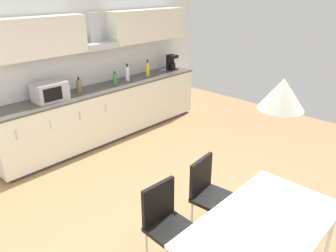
{
  "coord_description": "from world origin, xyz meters",
  "views": [
    {
      "loc": [
        -2.48,
        -1.82,
        2.53
      ],
      "look_at": [
        0.1,
        0.63,
        1.0
      ],
      "focal_mm": 35.0,
      "sensor_mm": 36.0,
      "label": 1
    }
  ],
  "objects_px": {
    "microwave": "(50,91)",
    "chair_far_right": "(208,189)",
    "bottle_yellow": "(148,69)",
    "bottle_green": "(115,78)",
    "bottle_white": "(127,73)",
    "coffee_maker": "(171,62)",
    "dining_table": "(263,227)",
    "bottle_brown": "(79,86)",
    "pendant_lamp": "(282,94)",
    "chair_far_left": "(166,219)"
  },
  "relations": [
    {
      "from": "coffee_maker",
      "to": "bottle_brown",
      "type": "relative_size",
      "value": 1.19
    },
    {
      "from": "dining_table",
      "to": "pendant_lamp",
      "type": "bearing_deg",
      "value": 0.0
    },
    {
      "from": "coffee_maker",
      "to": "chair_far_left",
      "type": "distance_m",
      "value": 4.26
    },
    {
      "from": "bottle_yellow",
      "to": "bottle_green",
      "type": "relative_size",
      "value": 1.49
    },
    {
      "from": "microwave",
      "to": "pendant_lamp",
      "type": "height_order",
      "value": "pendant_lamp"
    },
    {
      "from": "dining_table",
      "to": "chair_far_left",
      "type": "distance_m",
      "value": 0.88
    },
    {
      "from": "bottle_brown",
      "to": "bottle_yellow",
      "type": "height_order",
      "value": "bottle_yellow"
    },
    {
      "from": "chair_far_right",
      "to": "chair_far_left",
      "type": "bearing_deg",
      "value": 179.97
    },
    {
      "from": "bottle_green",
      "to": "chair_far_left",
      "type": "bearing_deg",
      "value": -120.48
    },
    {
      "from": "microwave",
      "to": "pendant_lamp",
      "type": "xyz_separation_m",
      "value": [
        -0.09,
        -3.61,
        0.77
      ]
    },
    {
      "from": "pendant_lamp",
      "to": "chair_far_right",
      "type": "bearing_deg",
      "value": 67.8
    },
    {
      "from": "coffee_maker",
      "to": "chair_far_left",
      "type": "xyz_separation_m",
      "value": [
        -3.13,
        -2.84,
        -0.55
      ]
    },
    {
      "from": "chair_far_left",
      "to": "dining_table",
      "type": "bearing_deg",
      "value": -67.52
    },
    {
      "from": "microwave",
      "to": "bottle_white",
      "type": "bearing_deg",
      "value": 0.83
    },
    {
      "from": "pendant_lamp",
      "to": "bottle_brown",
      "type": "bearing_deg",
      "value": 80.49
    },
    {
      "from": "bottle_brown",
      "to": "bottle_yellow",
      "type": "bearing_deg",
      "value": -1.2
    },
    {
      "from": "chair_far_right",
      "to": "bottle_yellow",
      "type": "bearing_deg",
      "value": 57.76
    },
    {
      "from": "coffee_maker",
      "to": "bottle_brown",
      "type": "height_order",
      "value": "coffee_maker"
    },
    {
      "from": "bottle_yellow",
      "to": "bottle_green",
      "type": "distance_m",
      "value": 0.74
    },
    {
      "from": "chair_far_left",
      "to": "bottle_green",
      "type": "bearing_deg",
      "value": 59.52
    },
    {
      "from": "bottle_green",
      "to": "dining_table",
      "type": "bearing_deg",
      "value": -110.29
    },
    {
      "from": "microwave",
      "to": "bottle_brown",
      "type": "relative_size",
      "value": 1.9
    },
    {
      "from": "dining_table",
      "to": "chair_far_right",
      "type": "xyz_separation_m",
      "value": [
        0.33,
        0.8,
        -0.16
      ]
    },
    {
      "from": "microwave",
      "to": "chair_far_right",
      "type": "relative_size",
      "value": 0.55
    },
    {
      "from": "bottle_brown",
      "to": "dining_table",
      "type": "distance_m",
      "value": 3.7
    },
    {
      "from": "bottle_white",
      "to": "chair_far_right",
      "type": "distance_m",
      "value": 3.16
    },
    {
      "from": "bottle_white",
      "to": "dining_table",
      "type": "height_order",
      "value": "bottle_white"
    },
    {
      "from": "microwave",
      "to": "chair_far_left",
      "type": "bearing_deg",
      "value": -98.55
    },
    {
      "from": "bottle_white",
      "to": "coffee_maker",
      "type": "bearing_deg",
      "value": 0.21
    },
    {
      "from": "dining_table",
      "to": "chair_far_left",
      "type": "relative_size",
      "value": 1.7
    },
    {
      "from": "coffee_maker",
      "to": "chair_far_right",
      "type": "height_order",
      "value": "coffee_maker"
    },
    {
      "from": "bottle_white",
      "to": "bottle_brown",
      "type": "bearing_deg",
      "value": -179.99
    },
    {
      "from": "microwave",
      "to": "chair_far_left",
      "type": "distance_m",
      "value": 2.89
    },
    {
      "from": "dining_table",
      "to": "bottle_green",
      "type": "bearing_deg",
      "value": 69.71
    },
    {
      "from": "bottle_green",
      "to": "dining_table",
      "type": "xyz_separation_m",
      "value": [
        -1.35,
        -3.65,
        -0.33
      ]
    },
    {
      "from": "bottle_brown",
      "to": "dining_table",
      "type": "height_order",
      "value": "bottle_brown"
    },
    {
      "from": "bottle_yellow",
      "to": "chair_far_left",
      "type": "relative_size",
      "value": 0.36
    },
    {
      "from": "coffee_maker",
      "to": "bottle_yellow",
      "type": "height_order",
      "value": "bottle_yellow"
    },
    {
      "from": "bottle_green",
      "to": "microwave",
      "type": "bearing_deg",
      "value": -177.93
    },
    {
      "from": "bottle_yellow",
      "to": "dining_table",
      "type": "bearing_deg",
      "value": -120.18
    },
    {
      "from": "bottle_white",
      "to": "chair_far_left",
      "type": "height_order",
      "value": "bottle_white"
    },
    {
      "from": "microwave",
      "to": "bottle_green",
      "type": "bearing_deg",
      "value": 2.07
    },
    {
      "from": "coffee_maker",
      "to": "bottle_brown",
      "type": "xyz_separation_m",
      "value": [
        -2.19,
        -0.0,
        -0.04
      ]
    },
    {
      "from": "microwave",
      "to": "bottle_green",
      "type": "xyz_separation_m",
      "value": [
        1.26,
        0.05,
        -0.05
      ]
    },
    {
      "from": "chair_far_right",
      "to": "pendant_lamp",
      "type": "bearing_deg",
      "value": -112.2
    },
    {
      "from": "bottle_yellow",
      "to": "chair_far_left",
      "type": "distance_m",
      "value": 3.74
    },
    {
      "from": "microwave",
      "to": "chair_far_right",
      "type": "distance_m",
      "value": 2.87
    },
    {
      "from": "microwave",
      "to": "chair_far_right",
      "type": "bearing_deg",
      "value": -85.27
    },
    {
      "from": "chair_far_right",
      "to": "chair_far_left",
      "type": "distance_m",
      "value": 0.66
    },
    {
      "from": "chair_far_left",
      "to": "bottle_white",
      "type": "bearing_deg",
      "value": 55.49
    }
  ]
}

